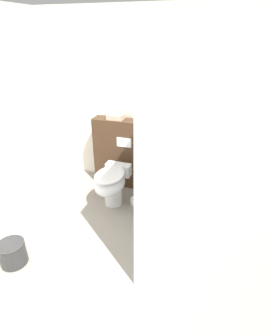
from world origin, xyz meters
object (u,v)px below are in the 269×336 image
object	(u,v)px
sink_vanity	(0,193)
hair_drier	(145,117)
toilet	(112,184)
waste_bin	(13,253)

from	to	relation	value
sink_vanity	hair_drier	size ratio (longest dim) A/B	5.84
toilet	waste_bin	xyz separation A→B (m)	(-0.58, -1.29, -0.21)
toilet	waste_bin	distance (m)	1.43
toilet	waste_bin	size ratio (longest dim) A/B	2.32
sink_vanity	hair_drier	world-z (taller)	hair_drier
hair_drier	toilet	bearing A→B (deg)	-115.00
waste_bin	hair_drier	bearing A→B (deg)	65.43
hair_drier	waste_bin	xyz separation A→B (m)	(-0.86, -1.88, -1.00)
toilet	hair_drier	distance (m)	1.03
sink_vanity	waste_bin	bearing A→B (deg)	-43.35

